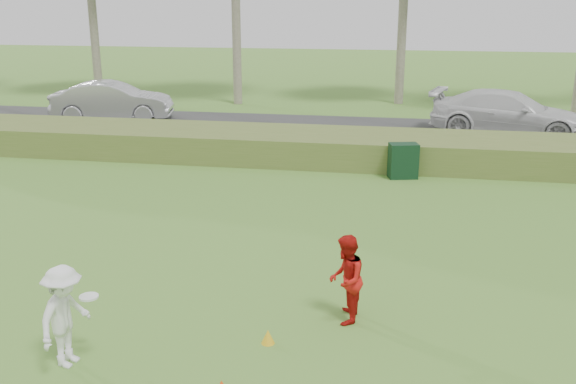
% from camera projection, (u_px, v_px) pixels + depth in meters
% --- Properties ---
extents(ground, '(120.00, 120.00, 0.00)m').
position_uv_depth(ground, '(241.00, 348.00, 9.77)').
color(ground, '#437727').
rests_on(ground, ground).
extents(reed_strip, '(80.00, 3.00, 0.90)m').
position_uv_depth(reed_strip, '(331.00, 147.00, 20.94)').
color(reed_strip, '#506629').
rests_on(reed_strip, ground).
extents(park_road, '(80.00, 6.00, 0.06)m').
position_uv_depth(park_road, '(345.00, 130.00, 25.77)').
color(park_road, '#2D2D2D').
rests_on(park_road, ground).
extents(player_white, '(0.89, 1.06, 1.53)m').
position_uv_depth(player_white, '(65.00, 316.00, 9.14)').
color(player_white, white).
rests_on(player_white, ground).
extents(player_red, '(0.57, 0.73, 1.49)m').
position_uv_depth(player_red, '(346.00, 279.00, 10.39)').
color(player_red, '#B8140F').
rests_on(player_red, ground).
extents(cone_yellow, '(0.21, 0.21, 0.23)m').
position_uv_depth(cone_yellow, '(268.00, 337.00, 9.88)').
color(cone_yellow, gold).
rests_on(cone_yellow, ground).
extents(utility_cabinet, '(0.93, 0.71, 1.03)m').
position_uv_depth(utility_cabinet, '(403.00, 161.00, 18.91)').
color(utility_cabinet, black).
rests_on(utility_cabinet, ground).
extents(car_mid, '(5.28, 2.78, 1.65)m').
position_uv_depth(car_mid, '(113.00, 101.00, 27.50)').
color(car_mid, '#B8B7BC').
rests_on(car_mid, park_road).
extents(car_right, '(6.22, 3.67, 1.69)m').
position_uv_depth(car_right, '(508.00, 113.00, 24.46)').
color(car_right, silver).
rests_on(car_right, park_road).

